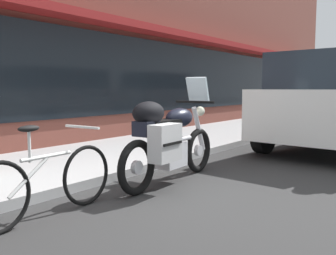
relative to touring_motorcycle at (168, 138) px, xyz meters
name	(u,v)px	position (x,y,z in m)	size (l,w,h in m)	color
ground_plane	(183,202)	(-0.51, -0.58, -0.61)	(80.00, 80.00, 0.00)	#2B2B2B
storefront_building	(211,32)	(7.07, 3.40, 2.46)	(23.17, 0.90, 6.27)	brown
sidewalk_curb	(268,123)	(8.49, 1.95, -0.55)	(30.00, 2.59, 0.12)	#9D9D9D
touring_motorcycle	(168,138)	(0.00, 0.00, 0.00)	(2.12, 0.72, 1.40)	black
parked_bicycle	(47,182)	(-1.72, 0.17, -0.25)	(1.66, 0.48, 0.91)	black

